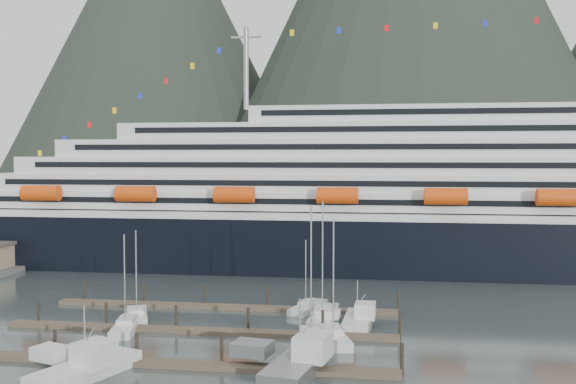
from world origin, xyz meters
name	(u,v)px	position (x,y,z in m)	size (l,w,h in m)	color
ground	(232,341)	(0.00, 0.00, 0.00)	(1600.00, 1600.00, 0.00)	#414C4C
mountains	(427,8)	(52.48, 588.54, 163.40)	(870.00, 440.00, 420.00)	#212D23
cruise_ship	(455,205)	(30.03, 54.94, 12.04)	(210.00, 30.40, 50.30)	black
dock_near	(162,363)	(-4.93, -9.95, 0.31)	(48.18, 2.28, 3.20)	#493F2F
dock_mid	(198,330)	(-4.93, 3.05, 0.31)	(48.18, 2.28, 3.20)	#493F2F
dock_far	(224,306)	(-4.93, 16.05, 0.31)	(48.18, 2.28, 3.20)	#493F2F
sailboat_a	(137,316)	(-14.61, 8.13, 0.41)	(5.67, 9.23, 12.15)	#B9B9B9
sailboat_b	(127,327)	(-13.88, 2.98, 0.41)	(4.48, 10.14, 12.26)	#B9B9B9
sailboat_d	(311,343)	(9.16, -0.81, 0.44)	(3.94, 11.31, 16.27)	#B9B9B9
sailboat_f	(308,308)	(6.81, 16.34, 0.39)	(4.83, 8.72, 10.26)	#B9B9B9
sailboat_g	(323,317)	(9.39, 11.44, 0.45)	(3.23, 11.78, 16.02)	#B9B9B9
sailboat_h	(331,337)	(11.24, 1.63, 0.44)	(5.56, 10.24, 14.66)	#B9B9B9
trawler_b	(84,367)	(-11.12, -14.44, 0.96)	(10.21, 12.38, 7.68)	#B9B9B9
trawler_d	(298,361)	(8.92, -9.50, 0.99)	(10.36, 13.90, 8.01)	gray
trawler_e	(356,320)	(13.75, 8.86, 0.83)	(7.48, 9.81, 6.27)	#B9B9B9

